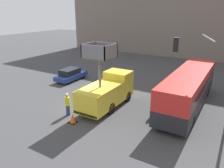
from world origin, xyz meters
The scene contains 9 objects.
ground_plane centered at (0.00, 0.00, 0.00)m, with size 120.00×120.00×0.00m, color #424244.
building_backdrop_far centered at (0.00, 30.12, 9.54)m, with size 44.00×10.00×19.08m.
utility_truck centered at (1.40, 0.92, 1.55)m, with size 2.30×6.17×5.77m.
city_bus centered at (7.49, 4.63, 1.87)m, with size 2.60×11.67×3.20m.
traffic_light_pole centered at (9.61, 0.74, 4.64)m, with size 3.88×3.63×6.89m.
road_worker_near_truck centered at (-0.53, -2.10, 0.97)m, with size 0.38×0.38×1.92m.
road_worker_directing centered at (5.61, 1.60, 0.87)m, with size 0.38×0.38×1.76m.
traffic_cone_near_truck centered at (0.66, -2.90, 0.33)m, with size 0.61×0.61×0.69m.
parked_car_curbside centered at (-6.55, 5.20, 0.75)m, with size 1.83×4.27×1.49m.
Camera 1 is at (10.91, -14.21, 8.25)m, focal length 35.00 mm.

